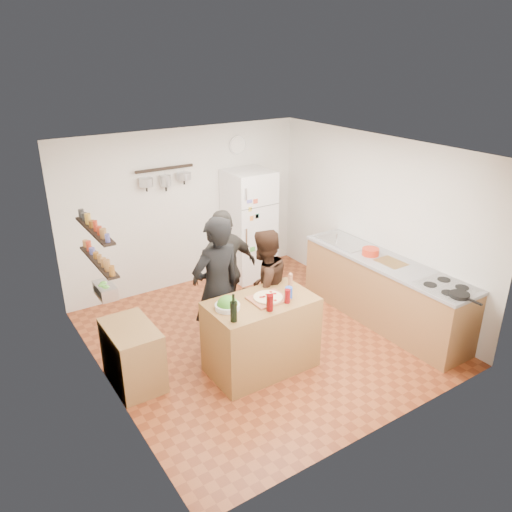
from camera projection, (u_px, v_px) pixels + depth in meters
room_shell at (244, 242)px, 6.49m from camera, size 4.20×4.20×4.20m
prep_island at (261, 335)px, 5.89m from camera, size 1.25×0.72×0.91m
pizza_board at (268, 299)px, 5.73m from camera, size 0.42×0.34×0.02m
pizza at (268, 297)px, 5.72m from camera, size 0.34×0.34×0.02m
salad_bowl at (227, 306)px, 5.52m from camera, size 0.28×0.28×0.06m
wine_bottle at (234, 312)px, 5.24m from camera, size 0.07×0.07×0.23m
wine_glass_near at (270, 303)px, 5.46m from camera, size 0.08×0.08×0.19m
wine_glass_far at (287, 296)px, 5.63m from camera, size 0.07×0.07×0.16m
pepper_mill at (290, 283)px, 5.94m from camera, size 0.05×0.05×0.17m
salt_canister at (289, 293)px, 5.74m from camera, size 0.08×0.08×0.14m
person_left at (217, 289)px, 5.98m from camera, size 0.71×0.50×1.83m
person_center at (264, 288)px, 6.30m from camera, size 0.84×0.70×1.55m
person_back at (225, 271)px, 6.63m from camera, size 1.03×0.51×1.69m
counter_run at (383, 291)px, 6.94m from camera, size 0.63×2.63×0.90m
stove_top at (446, 287)px, 6.03m from camera, size 0.60×0.62×0.02m
skillet at (460, 295)px, 5.77m from camera, size 0.23×0.23×0.04m
sink at (344, 242)px, 7.41m from camera, size 0.50×0.80×0.03m
cutting_board at (391, 263)px, 6.70m from camera, size 0.30×0.40×0.02m
red_bowl at (371, 252)px, 6.91m from camera, size 0.23×0.23×0.10m
fridge at (249, 225)px, 8.16m from camera, size 0.70×0.68×1.80m
wall_clock at (237, 145)px, 7.92m from camera, size 0.30×0.03×0.30m
spice_shelf_lower at (99, 261)px, 5.27m from camera, size 0.12×1.00×0.02m
spice_shelf_upper at (94, 230)px, 5.13m from camera, size 0.12×1.00×0.02m
produce_basket at (105, 290)px, 5.42m from camera, size 0.18×0.35×0.14m
side_table at (133, 355)px, 5.65m from camera, size 0.50×0.80×0.73m
pot_rack at (165, 169)px, 7.28m from camera, size 0.90×0.04×0.04m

